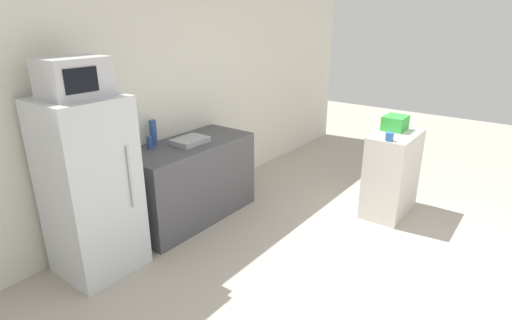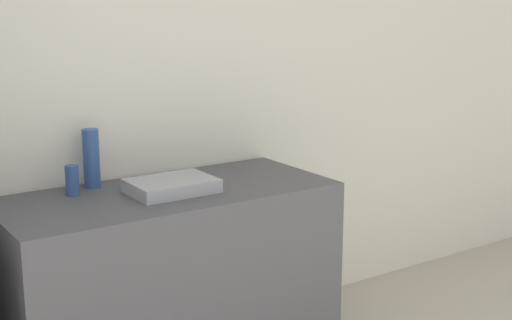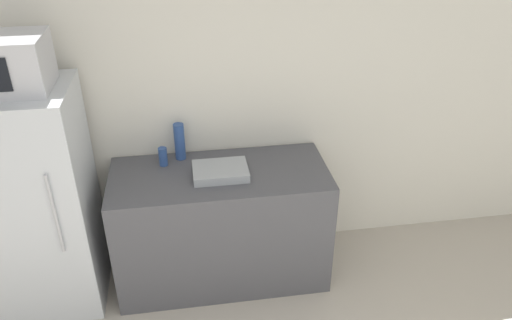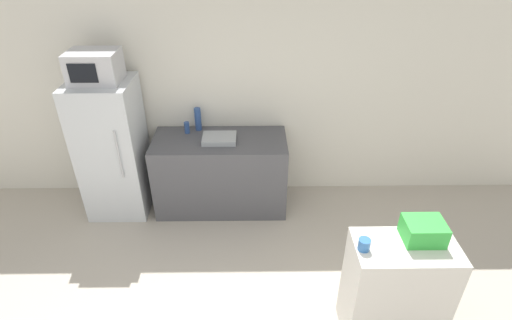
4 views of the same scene
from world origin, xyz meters
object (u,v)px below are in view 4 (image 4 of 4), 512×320
microwave (95,67)px  bottle_short (187,128)px  basket (423,231)px  bottle_tall (198,119)px  jar (364,244)px  refrigerator (113,149)px

microwave → bottle_short: (0.82, 0.20, -0.79)m
microwave → basket: microwave is taller
bottle_tall → jar: size_ratio=2.95×
bottle_short → basket: 2.76m
refrigerator → bottle_tall: (0.95, 0.28, 0.24)m
refrigerator → basket: (2.84, -1.68, 0.25)m
bottle_tall → basket: size_ratio=0.93×
refrigerator → microwave: 0.96m
bottle_tall → jar: bottle_tall is taller
refrigerator → bottle_short: 0.86m
refrigerator → bottle_short: refrigerator is taller
basket → bottle_short: bearing=137.0°
basket → jar: bearing=-167.7°
microwave → bottle_tall: size_ratio=1.81×
refrigerator → bottle_short: bearing=13.5°
bottle_tall → jar: 2.51m
bottle_tall → basket: bearing=-46.0°
bottle_tall → refrigerator: bearing=-163.6°
microwave → jar: bearing=-36.8°
basket → bottle_tall: bearing=134.0°
microwave → refrigerator: bearing=72.3°
microwave → bottle_short: microwave is taller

